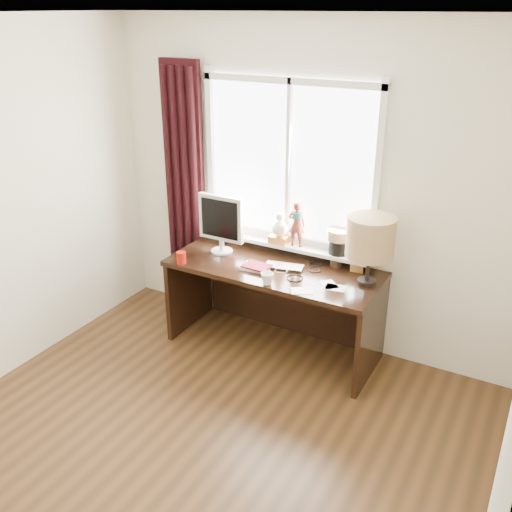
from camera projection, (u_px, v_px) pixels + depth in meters
The scene contains 16 objects.
floor at pixel (163, 482), 3.44m from camera, with size 3.50×4.00×0.00m, color #533319.
ceiling at pixel (123, 15), 2.39m from camera, with size 3.50×4.00×0.00m, color white.
wall_back at pixel (307, 189), 4.52m from camera, with size 3.50×2.60×0.00m, color beige.
laptop at pixel (285, 267), 4.46m from camera, with size 0.30×0.19×0.02m, color silver.
mug at pixel (267, 278), 4.19m from camera, with size 0.10×0.09×0.10m, color white.
red_cup at pixel (181, 258), 4.53m from camera, with size 0.08×0.08×0.10m, color #A01508.
window at pixel (290, 187), 4.53m from camera, with size 1.52×0.20×1.40m.
curtain at pixel (185, 194), 5.02m from camera, with size 0.38×0.09×2.25m.
desk at pixel (279, 289), 4.66m from camera, with size 1.70×0.70×0.75m.
monitor at pixel (221, 221), 4.65m from camera, with size 0.40×0.18×0.49m.
notebook_stack at pixel (256, 267), 4.45m from camera, with size 0.24×0.19×0.03m.
brush_holder at pixel (336, 259), 4.48m from camera, with size 0.09×0.09×0.25m.
icon_frame at pixel (357, 265), 4.37m from camera, with size 0.10×0.03×0.13m.
table_lamp at pixel (371, 238), 4.08m from camera, with size 0.35×0.35×0.52m.
loose_papers at pixel (322, 288), 4.15m from camera, with size 0.37×0.36×0.00m.
desk_cables at pixel (306, 272), 4.40m from camera, with size 0.22×0.46×0.01m.
Camera 1 is at (1.75, -2.00, 2.64)m, focal length 40.00 mm.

